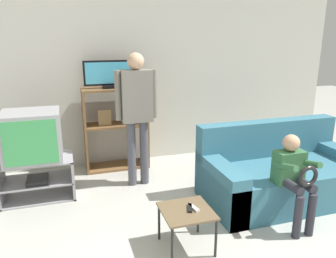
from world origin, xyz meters
name	(u,v)px	position (x,y,z in m)	size (l,w,h in m)	color
wall_back	(143,77)	(0.00, 3.38, 1.30)	(6.40, 0.06, 2.60)	beige
tv_stand	(38,179)	(-1.54, 2.44, 0.24)	(0.84, 0.49, 0.49)	#939399
television_main	(32,136)	(-1.54, 2.44, 0.78)	(0.64, 0.56, 0.58)	#9E9EA3
media_shelf	(116,128)	(-0.48, 3.12, 0.61)	(0.91, 0.38, 1.19)	brown
television_flat	(112,75)	(-0.50, 3.12, 1.37)	(0.78, 0.20, 0.38)	black
snack_table	(187,215)	(-0.19, 0.98, 0.34)	(0.45, 0.45, 0.39)	brown
remote_control_black	(190,208)	(-0.15, 0.99, 0.40)	(0.04, 0.14, 0.02)	black
remote_control_white	(193,208)	(-0.12, 0.99, 0.40)	(0.04, 0.14, 0.02)	silver
couch	(280,175)	(1.23, 1.57, 0.29)	(1.86, 0.94, 0.88)	teal
person_standing_adult	(137,107)	(-0.31, 2.46, 1.04)	(0.53, 0.21, 1.70)	#4C4C56
person_seated_child	(294,174)	(0.96, 1.02, 0.57)	(0.33, 0.43, 0.95)	#2D2D38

